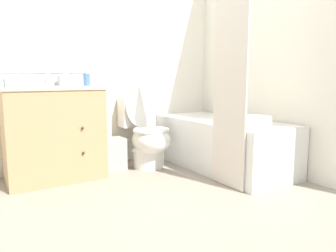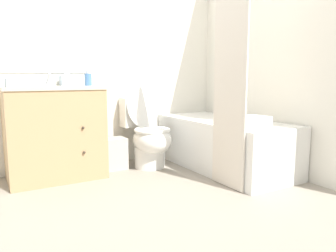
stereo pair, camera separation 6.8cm
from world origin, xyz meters
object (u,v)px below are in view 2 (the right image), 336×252
toilet (148,136)px  bath_towel_folded (249,122)px  hand_towel_folded (21,83)px  wastebasket (114,154)px  soap_dispenser (88,79)px  sink_faucet (48,82)px  tissue_box (68,80)px  bathtub (223,144)px  vanity_cabinet (55,132)px

toilet → bath_towel_folded: size_ratio=2.35×
toilet → hand_towel_folded: bearing=-177.5°
wastebasket → soap_dispenser: soap_dispenser is taller
hand_towel_folded → toilet: bearing=2.5°
sink_faucet → tissue_box: sink_faucet is taller
bathtub → wastebasket: size_ratio=4.84×
sink_faucet → soap_dispenser: (0.33, -0.17, 0.03)m
sink_faucet → tissue_box: (0.18, -0.02, 0.01)m
sink_faucet → hand_towel_folded: sink_faucet is taller
soap_dispenser → hand_towel_folded: 0.62m
wastebasket → soap_dispenser: size_ratio=2.23×
sink_faucet → bath_towel_folded: bearing=-39.2°
wastebasket → hand_towel_folded: 1.12m
tissue_box → soap_dispenser: bearing=-43.7°
soap_dispenser → bath_towel_folded: bearing=-42.2°
soap_dispenser → tissue_box: bearing=136.3°
wastebasket → hand_towel_folded: size_ratio=1.37×
sink_faucet → soap_dispenser: size_ratio=0.99×
vanity_cabinet → tissue_box: bearing=43.1°
sink_faucet → bathtub: sink_faucet is taller
vanity_cabinet → sink_faucet: bearing=90.0°
tissue_box → toilet: bearing=-18.4°
vanity_cabinet → hand_towel_folded: hand_towel_folded is taller
tissue_box → bath_towel_folded: (1.27, -1.16, -0.35)m
toilet → bath_towel_folded: 1.07m
toilet → tissue_box: tissue_box is taller
vanity_cabinet → bathtub: 1.65m
bathtub → soap_dispenser: size_ratio=10.76×
toilet → bath_towel_folded: (0.52, -0.91, 0.22)m
soap_dispenser → hand_towel_folded: bearing=-166.1°
bathtub → soap_dispenser: soap_dispenser is taller
sink_faucet → bathtub: (1.56, -0.69, -0.63)m
tissue_box → soap_dispenser: 0.22m
wastebasket → bath_towel_folded: bearing=-49.1°
sink_faucet → wastebasket: 0.94m
sink_faucet → bathtub: 1.82m
vanity_cabinet → bath_towel_folded: size_ratio=2.41×
hand_towel_folded → bath_towel_folded: hand_towel_folded is taller
bath_towel_folded → hand_towel_folded: bearing=153.4°
vanity_cabinet → bathtub: (1.56, -0.51, -0.18)m
sink_faucet → bath_towel_folded: (1.44, -1.18, -0.34)m
bathtub → bath_towel_folded: (-0.12, -0.48, 0.29)m
sink_faucet → hand_towel_folded: size_ratio=0.61×
hand_towel_folded → bath_towel_folded: (1.71, -0.86, -0.34)m
vanity_cabinet → toilet: 0.93m
wastebasket → vanity_cabinet: bearing=-178.9°
bathtub → hand_towel_folded: (-1.83, 0.37, 0.63)m
sink_faucet → toilet: size_ratio=0.17×
vanity_cabinet → tissue_box: 0.52m
sink_faucet → wastebasket: bearing=-16.8°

